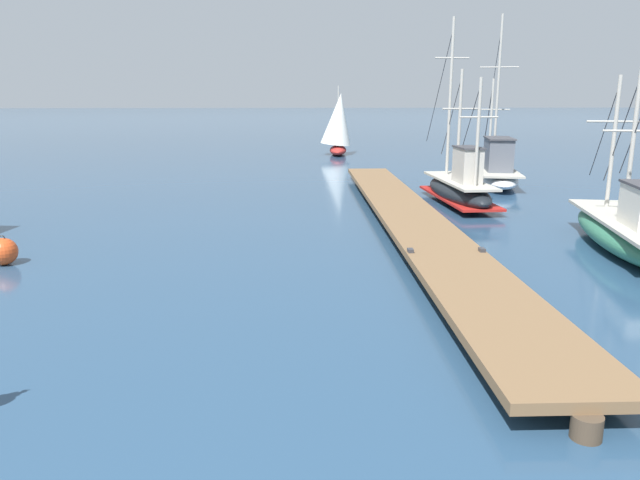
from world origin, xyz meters
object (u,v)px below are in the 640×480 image
(fishing_boat_1, at_px, (629,230))
(distant_sailboat, at_px, (338,124))
(fishing_boat_0, at_px, (459,187))
(mooring_buoy, at_px, (3,251))
(fishing_boat_6, at_px, (494,170))

(fishing_boat_1, xyz_separation_m, distant_sailboat, (-5.13, 26.01, 1.42))
(fishing_boat_0, distance_m, mooring_buoy, 14.71)
(fishing_boat_0, relative_size, mooring_buoy, 10.41)
(fishing_boat_0, relative_size, fishing_boat_1, 1.05)
(fishing_boat_6, distance_m, distant_sailboat, 15.28)
(fishing_boat_1, bearing_deg, mooring_buoy, -178.61)
(fishing_boat_0, distance_m, fishing_boat_6, 5.77)
(fishing_boat_6, height_order, mooring_buoy, fishing_boat_6)
(fishing_boat_0, bearing_deg, fishing_boat_1, -71.58)
(fishing_boat_1, distance_m, distant_sailboat, 26.55)
(fishing_boat_1, distance_m, mooring_buoy, 15.08)
(mooring_buoy, height_order, distant_sailboat, distant_sailboat)
(fishing_boat_0, xyz_separation_m, distant_sailboat, (-2.81, 19.04, 1.36))
(fishing_boat_0, xyz_separation_m, mooring_buoy, (-12.75, -7.34, -0.32))
(fishing_boat_6, xyz_separation_m, distant_sailboat, (-5.76, 14.09, 1.35))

